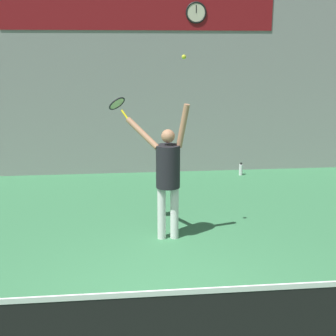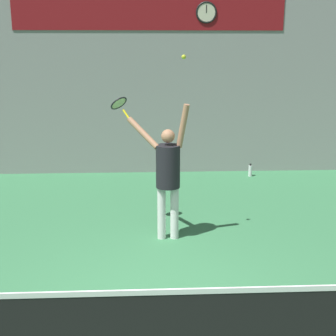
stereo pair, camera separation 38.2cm
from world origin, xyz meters
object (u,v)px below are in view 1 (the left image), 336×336
at_px(scoreboard_clock, 196,13).
at_px(tennis_ball, 184,57).
at_px(tennis_player, 168,171).
at_px(tennis_racket, 118,104).
at_px(water_bottle, 241,169).

height_order(scoreboard_clock, tennis_ball, scoreboard_clock).
bearing_deg(tennis_ball, tennis_player, 162.72).
bearing_deg(tennis_ball, tennis_racket, 150.11).
bearing_deg(tennis_player, tennis_racket, 146.72).
bearing_deg(water_bottle, scoreboard_clock, 156.62).
relative_size(tennis_player, water_bottle, 7.08).
xyz_separation_m(tennis_player, tennis_racket, (-0.74, 0.49, 0.98)).
distance_m(scoreboard_clock, tennis_ball, 4.32).
bearing_deg(water_bottle, tennis_ball, -117.27).
bearing_deg(tennis_player, water_bottle, 59.50).
bearing_deg(scoreboard_clock, water_bottle, -23.38).
xyz_separation_m(scoreboard_clock, tennis_player, (-1.07, -4.07, -2.62)).
relative_size(tennis_racket, water_bottle, 1.21).
bearing_deg(tennis_racket, tennis_ball, -29.89).
height_order(tennis_ball, water_bottle, tennis_ball).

